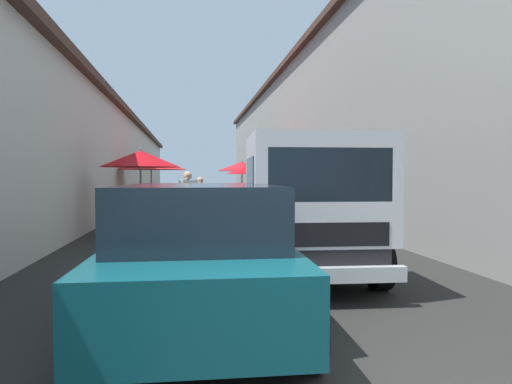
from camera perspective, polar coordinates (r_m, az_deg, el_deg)
The scene contains 11 objects.
ground at distance 15.44m, azimuth -5.39°, elevation -3.69°, with size 90.00×90.00×0.00m, color #282826.
building_left_whitewash at distance 18.68m, azimuth -28.21°, elevation 3.94°, with size 49.80×7.50×4.45m.
building_right_concrete at distance 19.40m, azimuth 15.81°, elevation 7.52°, with size 49.80×7.50×6.82m.
fruit_stall_far_left at distance 18.22m, azimuth 0.07°, elevation 2.51°, with size 2.58×2.58×2.19m.
fruit_stall_near_right at distance 12.22m, azimuth -14.57°, elevation 2.67°, with size 2.15×2.15×2.31m.
fruit_stall_mid_lane at distance 20.64m, azimuth -1.84°, elevation 2.60°, with size 2.36×2.36×2.30m.
fruit_stall_far_right at distance 18.35m, azimuth -13.33°, elevation 2.88°, with size 2.87×2.87×2.33m.
hatchback_car at distance 4.73m, azimuth -7.30°, elevation -7.68°, with size 3.96×2.03×1.45m.
delivery_truck at distance 6.58m, azimuth 6.40°, elevation -2.30°, with size 5.01×2.18×2.08m.
vendor_by_crates at distance 11.59m, azimuth -8.84°, elevation -0.80°, with size 0.46×0.53×1.67m.
vendor_in_shade at distance 13.56m, azimuth -7.25°, elevation -0.82°, with size 0.49×0.44×1.52m.
Camera 1 is at (-1.84, 0.86, 1.53)m, focal length 30.88 mm.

